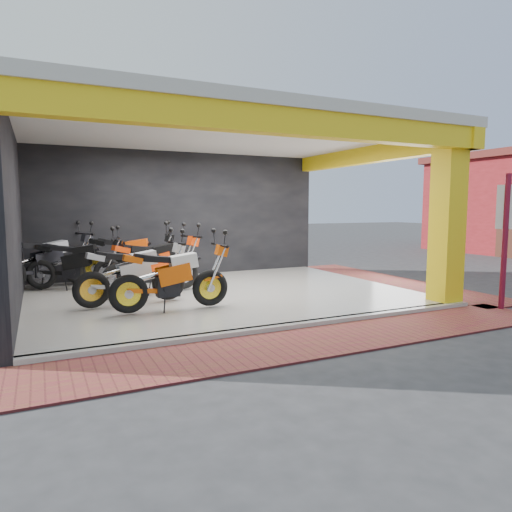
{
  "coord_description": "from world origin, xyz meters",
  "views": [
    {
      "loc": [
        -3.64,
        -7.34,
        1.99
      ],
      "look_at": [
        0.73,
        1.8,
        0.9
      ],
      "focal_mm": 32.0,
      "sensor_mm": 36.0,
      "label": 1
    }
  ],
  "objects": [
    {
      "name": "moto_row_d",
      "position": [
        -2.23,
        3.53,
        0.8
      ],
      "size": [
        2.43,
        1.54,
        1.39
      ],
      "primitive_type": null,
      "rotation": [
        0.0,
        0.0,
        -0.33
      ],
      "color": "black",
      "rests_on": "showroom_floor"
    },
    {
      "name": "showroom_floor",
      "position": [
        0.0,
        2.0,
        0.05
      ],
      "size": [
        8.0,
        6.0,
        0.1
      ],
      "primitive_type": "cube",
      "color": "beige",
      "rests_on": "ground"
    },
    {
      "name": "moto_row_a",
      "position": [
        -1.32,
        1.6,
        0.8
      ],
      "size": [
        2.37,
        1.07,
        1.4
      ],
      "primitive_type": null,
      "rotation": [
        0.0,
        0.0,
        0.1
      ],
      "color": "#AAAEB2",
      "rests_on": "showroom_floor"
    },
    {
      "name": "signpost",
      "position": [
        4.4,
        -1.55,
        1.43
      ],
      "size": [
        0.17,
        0.34,
        2.62
      ],
      "rotation": [
        0.0,
        0.0,
        0.43
      ],
      "color": "maroon",
      "rests_on": "ground"
    },
    {
      "name": "ground",
      "position": [
        0.0,
        0.0,
        0.0
      ],
      "size": [
        80.0,
        80.0,
        0.0
      ],
      "primitive_type": "plane",
      "color": "#2D2D30",
      "rests_on": "ground"
    },
    {
      "name": "paver_front",
      "position": [
        0.0,
        -1.8,
        0.01
      ],
      "size": [
        9.0,
        1.4,
        0.03
      ],
      "primitive_type": "cube",
      "color": "maroon",
      "rests_on": "ground"
    },
    {
      "name": "floor_kerb",
      "position": [
        0.0,
        -1.02,
        0.05
      ],
      "size": [
        8.0,
        0.2,
        0.1
      ],
      "primitive_type": "cube",
      "color": "beige",
      "rests_on": "ground"
    },
    {
      "name": "moto_row_b",
      "position": [
        -0.69,
        2.64,
        0.84
      ],
      "size": [
        2.54,
        1.41,
        1.47
      ],
      "primitive_type": null,
      "rotation": [
        0.0,
        0.0,
        0.23
      ],
      "color": "#FF410A",
      "rests_on": "showroom_floor"
    },
    {
      "name": "showroom_ceiling",
      "position": [
        0.0,
        2.0,
        3.6
      ],
      "size": [
        8.4,
        6.4,
        0.2
      ],
      "primitive_type": "cube",
      "color": "beige",
      "rests_on": "corner_column"
    },
    {
      "name": "moto_row_c",
      "position": [
        -0.95,
        3.87,
        0.85
      ],
      "size": [
        2.6,
        1.68,
        1.49
      ],
      "primitive_type": null,
      "rotation": [
        0.0,
        0.0,
        -0.35
      ],
      "color": "black",
      "rests_on": "showroom_floor"
    },
    {
      "name": "back_wall",
      "position": [
        0.0,
        5.1,
        1.75
      ],
      "size": [
        8.2,
        0.2,
        3.5
      ],
      "primitive_type": "cube",
      "color": "black",
      "rests_on": "ground"
    },
    {
      "name": "header_beam_right",
      "position": [
        4.0,
        2.0,
        3.3
      ],
      "size": [
        0.3,
        6.4,
        0.4
      ],
      "primitive_type": "cube",
      "color": "yellow",
      "rests_on": "corner_column"
    },
    {
      "name": "left_wall",
      "position": [
        -4.1,
        2.0,
        1.75
      ],
      "size": [
        0.2,
        6.2,
        3.5
      ],
      "primitive_type": "cube",
      "color": "black",
      "rests_on": "ground"
    },
    {
      "name": "corner_column",
      "position": [
        3.75,
        -0.75,
        1.75
      ],
      "size": [
        0.5,
        0.5,
        3.5
      ],
      "primitive_type": "cube",
      "color": "yellow",
      "rests_on": "ground"
    },
    {
      "name": "moto_row_e",
      "position": [
        -2.8,
        4.5,
        0.84
      ],
      "size": [
        2.6,
        1.75,
        1.49
      ],
      "primitive_type": null,
      "rotation": [
        0.0,
        0.0,
        0.38
      ],
      "color": "black",
      "rests_on": "showroom_floor"
    },
    {
      "name": "moto_hero",
      "position": [
        -0.76,
        0.7,
        0.81
      ],
      "size": [
        2.33,
        0.91,
        1.41
      ],
      "primitive_type": null,
      "rotation": [
        0.0,
        0.0,
        -0.02
      ],
      "color": "#DD5309",
      "rests_on": "showroom_floor"
    },
    {
      "name": "header_beam_front",
      "position": [
        0.0,
        -1.0,
        3.3
      ],
      "size": [
        8.4,
        0.3,
        0.4
      ],
      "primitive_type": "cube",
      "color": "yellow",
      "rests_on": "corner_column"
    },
    {
      "name": "paver_right",
      "position": [
        4.8,
        2.0,
        0.01
      ],
      "size": [
        1.4,
        7.0,
        0.03
      ],
      "primitive_type": "cube",
      "color": "maroon",
      "rests_on": "ground"
    }
  ]
}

